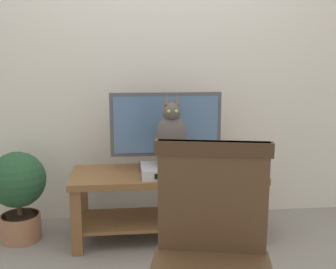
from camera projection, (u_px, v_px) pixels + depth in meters
The scene contains 8 objects.
back_wall at pixel (153, 40), 3.15m from camera, with size 7.00×0.12×2.80m, color silver.
tv_stand at pixel (167, 192), 2.89m from camera, with size 1.32×0.49×0.49m.
tv at pixel (166, 129), 2.90m from camera, with size 0.78×0.20×0.55m.
media_box at pixel (171, 170), 2.77m from camera, with size 0.40×0.27×0.07m.
cat at pixel (171, 139), 2.72m from camera, with size 0.23×0.28×0.48m.
wooden_chair at pixel (212, 250), 1.57m from camera, with size 0.56×0.56×0.96m.
book_stack at pixel (238, 165), 2.92m from camera, with size 0.22×0.16×0.07m.
potted_plant at pixel (18, 190), 2.84m from camera, with size 0.39×0.39×0.64m.
Camera 1 is at (-0.22, -2.14, 1.30)m, focal length 43.79 mm.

